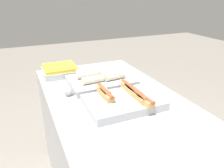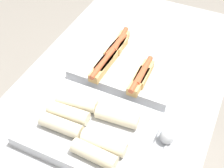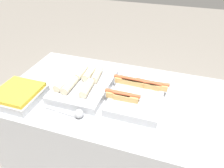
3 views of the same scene
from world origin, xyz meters
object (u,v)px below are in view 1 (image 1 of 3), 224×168
Objects in this scene: tray_side_front at (60,70)px; tray_hotdogs at (124,100)px; tray_wraps at (101,80)px; serving_spoon_near at (68,91)px.

tray_hotdogs is at bearing 19.27° from tray_side_front.
tray_wraps reaches higher than serving_spoon_near.
tray_hotdogs is 1.60× the size of tray_side_front.
tray_hotdogs is 0.74m from tray_side_front.
tray_wraps is 0.28m from serving_spoon_near.
tray_wraps is at bearing 106.25° from serving_spoon_near.
tray_side_front is (-0.34, -0.24, -0.00)m from tray_wraps.
tray_wraps is at bearing 34.97° from tray_side_front.
serving_spoon_near is (0.08, -0.27, -0.01)m from tray_wraps.
serving_spoon_near is at bearing -4.25° from tray_side_front.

